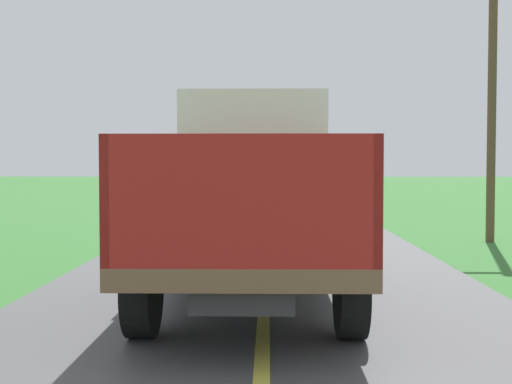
% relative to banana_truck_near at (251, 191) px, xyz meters
% --- Properties ---
extents(banana_truck_near, '(2.38, 5.82, 2.80)m').
position_rel_banana_truck_near_xyz_m(banana_truck_near, '(0.00, 0.00, 0.00)').
color(banana_truck_near, '#2D2D30').
rests_on(banana_truck_near, road_surface).
extents(utility_pole_roadside, '(1.79, 0.20, 7.09)m').
position_rel_banana_truck_near_xyz_m(utility_pole_roadside, '(5.45, 6.70, 2.33)').
color(utility_pole_roadside, brown).
rests_on(utility_pole_roadside, ground).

